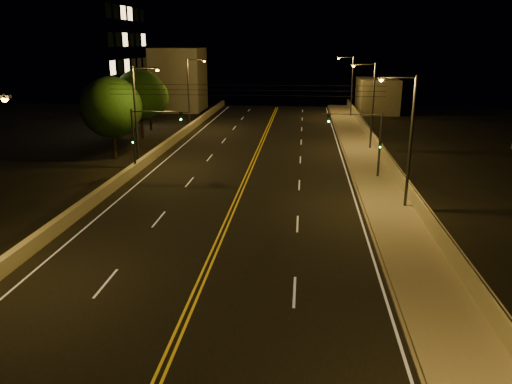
# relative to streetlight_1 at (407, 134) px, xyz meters

# --- Properties ---
(road) EXTENTS (18.00, 120.00, 0.02)m
(road) POSITION_rel_streetlight_1_xyz_m (-11.52, -3.06, -5.22)
(road) COLOR black
(road) RESTS_ON ground
(sidewalk) EXTENTS (3.60, 120.00, 0.30)m
(sidewalk) POSITION_rel_streetlight_1_xyz_m (-0.72, -3.06, -5.08)
(sidewalk) COLOR gray
(sidewalk) RESTS_ON ground
(curb) EXTENTS (0.14, 120.00, 0.15)m
(curb) POSITION_rel_streetlight_1_xyz_m (-2.59, -3.06, -5.16)
(curb) COLOR gray
(curb) RESTS_ON ground
(parapet_wall) EXTENTS (0.30, 120.00, 1.00)m
(parapet_wall) POSITION_rel_streetlight_1_xyz_m (0.93, -3.06, -4.43)
(parapet_wall) COLOR #ABA58E
(parapet_wall) RESTS_ON sidewalk
(jersey_barrier) EXTENTS (0.45, 120.00, 0.88)m
(jersey_barrier) POSITION_rel_streetlight_1_xyz_m (-21.41, -3.06, -4.79)
(jersey_barrier) COLOR #ABA58E
(jersey_barrier) RESTS_ON ground
(distant_building_right) EXTENTS (6.00, 10.00, 5.37)m
(distant_building_right) POSITION_rel_streetlight_1_xyz_m (4.98, 50.42, -2.55)
(distant_building_right) COLOR slate
(distant_building_right) RESTS_ON ground
(distant_building_left) EXTENTS (8.00, 8.00, 10.13)m
(distant_building_left) POSITION_rel_streetlight_1_xyz_m (-27.52, 49.23, -0.17)
(distant_building_left) COLOR slate
(distant_building_left) RESTS_ON ground
(parapet_rail) EXTENTS (0.06, 120.00, 0.06)m
(parapet_rail) POSITION_rel_streetlight_1_xyz_m (0.93, -3.06, -3.90)
(parapet_rail) COLOR black
(parapet_rail) RESTS_ON parapet_wall
(lane_markings) EXTENTS (17.32, 116.00, 0.00)m
(lane_markings) POSITION_rel_streetlight_1_xyz_m (-11.52, -3.13, -5.21)
(lane_markings) COLOR silver
(lane_markings) RESTS_ON road
(streetlight_1) EXTENTS (2.55, 0.28, 9.05)m
(streetlight_1) POSITION_rel_streetlight_1_xyz_m (0.00, 0.00, 0.00)
(streetlight_1) COLOR #2D2D33
(streetlight_1) RESTS_ON ground
(streetlight_2) EXTENTS (2.55, 0.28, 9.05)m
(streetlight_2) POSITION_rel_streetlight_1_xyz_m (0.00, 19.52, 0.00)
(streetlight_2) COLOR #2D2D33
(streetlight_2) RESTS_ON ground
(streetlight_3) EXTENTS (2.55, 0.28, 9.05)m
(streetlight_3) POSITION_rel_streetlight_1_xyz_m (0.00, 43.60, 0.00)
(streetlight_3) COLOR #2D2D33
(streetlight_3) RESTS_ON ground
(streetlight_5) EXTENTS (2.55, 0.28, 9.05)m
(streetlight_5) POSITION_rel_streetlight_1_xyz_m (-21.44, 9.90, 0.00)
(streetlight_5) COLOR #2D2D33
(streetlight_5) RESTS_ON ground
(streetlight_6) EXTENTS (2.55, 0.28, 9.05)m
(streetlight_6) POSITION_rel_streetlight_1_xyz_m (-21.44, 30.82, 0.00)
(streetlight_6) COLOR #2D2D33
(streetlight_6) RESTS_ON ground
(traffic_signal_right) EXTENTS (5.11, 0.31, 5.63)m
(traffic_signal_right) POSITION_rel_streetlight_1_xyz_m (-1.57, 7.75, -1.63)
(traffic_signal_right) COLOR #2D2D33
(traffic_signal_right) RESTS_ON ground
(traffic_signal_left) EXTENTS (5.11, 0.31, 5.63)m
(traffic_signal_left) POSITION_rel_streetlight_1_xyz_m (-20.27, 7.75, -1.63)
(traffic_signal_left) COLOR #2D2D33
(traffic_signal_left) RESTS_ON ground
(overhead_wires) EXTENTS (22.00, 0.03, 0.83)m
(overhead_wires) POSITION_rel_streetlight_1_xyz_m (-11.52, 6.44, 2.17)
(overhead_wires) COLOR black
(building_tower) EXTENTS (24.00, 15.00, 26.96)m
(building_tower) POSITION_rel_streetlight_1_xyz_m (-40.82, 29.75, 7.67)
(building_tower) COLOR slate
(building_tower) RESTS_ON ground
(tree_0) EXTENTS (5.87, 5.87, 7.96)m
(tree_0) POSITION_rel_streetlight_1_xyz_m (-25.28, 13.40, -0.22)
(tree_0) COLOR black
(tree_0) RESTS_ON ground
(tree_1) EXTENTS (5.95, 5.95, 8.06)m
(tree_1) POSITION_rel_streetlight_1_xyz_m (-26.01, 24.37, -0.16)
(tree_1) COLOR black
(tree_1) RESTS_ON ground
(tree_2) EXTENTS (4.97, 4.97, 6.73)m
(tree_2) POSITION_rel_streetlight_1_xyz_m (-26.60, 29.78, -0.99)
(tree_2) COLOR black
(tree_2) RESTS_ON ground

